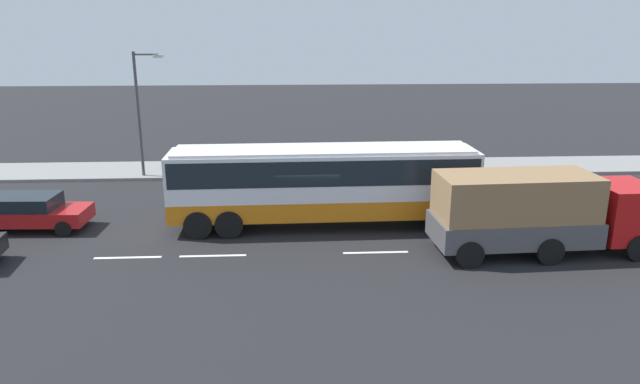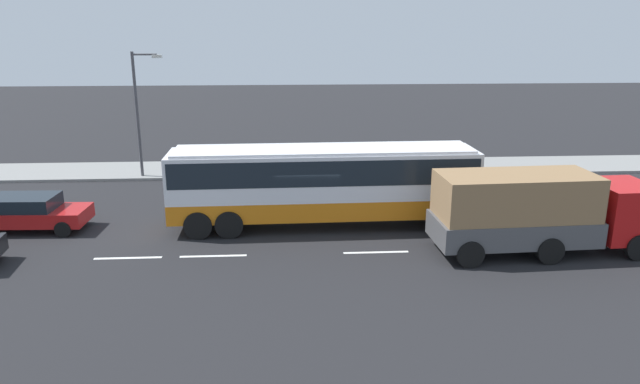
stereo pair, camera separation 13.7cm
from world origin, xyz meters
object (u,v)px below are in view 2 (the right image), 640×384
Objects in this scene: cargo_truck at (539,210)px; street_lamp at (140,106)px; coach_bus at (323,178)px; pedestrian_at_crossing at (313,155)px; pedestrian_near_curb at (233,157)px; car_red_compact at (28,212)px.

cargo_truck is 20.54m from street_lamp.
coach_bus reaches higher than pedestrian_at_crossing.
pedestrian_near_curb is 0.25× the size of street_lamp.
pedestrian_at_crossing is (0.00, 9.10, -1.04)m from coach_bus.
coach_bus reaches higher than pedestrian_near_curb.
coach_bus is 1.55× the size of cargo_truck.
coach_bus is 7.69× the size of pedestrian_near_curb.
cargo_truck is at bearing -24.45° from coach_bus.
pedestrian_at_crossing is 0.23× the size of street_lamp.
street_lamp is at bearing 55.28° from pedestrian_near_curb.
coach_bus is at bearing 170.94° from pedestrian_near_curb.
pedestrian_at_crossing reaches higher than car_red_compact.
cargo_truck is at bearing -171.01° from pedestrian_near_curb.
pedestrian_near_curb is at bearing 49.92° from car_red_compact.
street_lamp is at bearing 142.64° from cargo_truck.
car_red_compact is (-19.54, 3.48, -0.84)m from cargo_truck.
cargo_truck is 1.73× the size of car_red_compact.
coach_bus is at bearing -65.22° from pedestrian_at_crossing.
cargo_truck is 14.54m from pedestrian_at_crossing.
pedestrian_at_crossing is (11.95, 8.91, 0.24)m from car_red_compact.
car_red_compact is 9.18m from street_lamp.
street_lamp reaches higher than coach_bus.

